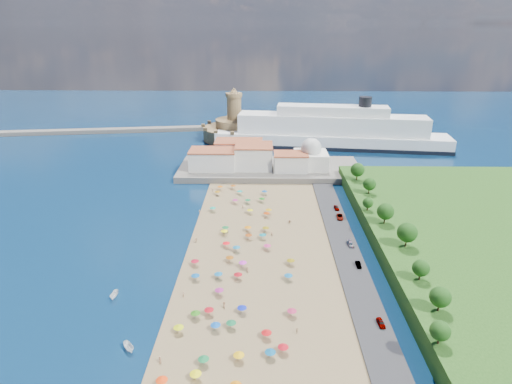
{
  "coord_description": "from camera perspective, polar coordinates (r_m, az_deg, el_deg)",
  "views": [
    {
      "loc": [
        7.07,
        -130.79,
        69.51
      ],
      "look_at": [
        4.0,
        25.0,
        8.0
      ],
      "focal_mm": 30.0,
      "sensor_mm": 36.0,
      "label": 1
    }
  ],
  "objects": [
    {
      "name": "jetty",
      "position": [
        249.1,
        -3.32,
        5.59
      ],
      "size": [
        18.0,
        70.0,
        2.4
      ],
      "primitive_type": "cube",
      "color": "#59544C",
      "rests_on": "ground"
    },
    {
      "name": "fortress",
      "position": [
        276.69,
        -2.88,
        8.39
      ],
      "size": [
        40.0,
        40.0,
        32.4
      ],
      "color": "olive",
      "rests_on": "ground"
    },
    {
      "name": "moored_boats",
      "position": [
        115.75,
        -17.5,
        -16.04
      ],
      "size": [
        12.83,
        24.23,
        1.66
      ],
      "color": "white",
      "rests_on": "ground"
    },
    {
      "name": "ground",
      "position": [
        148.28,
        -1.75,
        -6.42
      ],
      "size": [
        700.0,
        700.0,
        0.0
      ],
      "primitive_type": "plane",
      "color": "#071938",
      "rests_on": "ground"
    },
    {
      "name": "hillside_trees",
      "position": [
        148.0,
        17.23,
        -3.13
      ],
      "size": [
        11.34,
        107.77,
        7.75
      ],
      "color": "#382314",
      "rests_on": "hillside"
    },
    {
      "name": "cruise_ship",
      "position": [
        261.74,
        9.98,
        7.85
      ],
      "size": [
        140.45,
        36.47,
        30.36
      ],
      "color": "black",
      "rests_on": "ground"
    },
    {
      "name": "breakwater",
      "position": [
        314.48,
        -20.95,
        7.6
      ],
      "size": [
        199.03,
        34.77,
        2.6
      ],
      "primitive_type": "cube",
      "rotation": [
        0.0,
        0.0,
        0.14
      ],
      "color": "#59544C",
      "rests_on": "ground"
    },
    {
      "name": "domed_building",
      "position": [
        211.92,
        7.32,
        4.77
      ],
      "size": [
        16.0,
        16.0,
        15.0
      ],
      "color": "silver",
      "rests_on": "terrace"
    },
    {
      "name": "beachgoers",
      "position": [
        143.1,
        -2.71,
        -7.04
      ],
      "size": [
        35.99,
        103.71,
        1.83
      ],
      "color": "tan",
      "rests_on": "beach"
    },
    {
      "name": "terrace",
      "position": [
        214.86,
        1.85,
        3.08
      ],
      "size": [
        90.0,
        36.0,
        3.0
      ],
      "primitive_type": "cube",
      "color": "#59544C",
      "rests_on": "ground"
    },
    {
      "name": "waterfront_buildings",
      "position": [
        213.76,
        -1.64,
        4.77
      ],
      "size": [
        57.0,
        29.0,
        11.0
      ],
      "color": "silver",
      "rests_on": "terrace"
    },
    {
      "name": "parked_cars",
      "position": [
        150.84,
        12.12,
        -5.84
      ],
      "size": [
        2.69,
        74.1,
        1.39
      ],
      "color": "gray",
      "rests_on": "promenade"
    },
    {
      "name": "beach_parasols",
      "position": [
        136.14,
        -2.37,
        -8.14
      ],
      "size": [
        31.85,
        115.86,
        2.2
      ],
      "color": "gray",
      "rests_on": "beach"
    }
  ]
}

